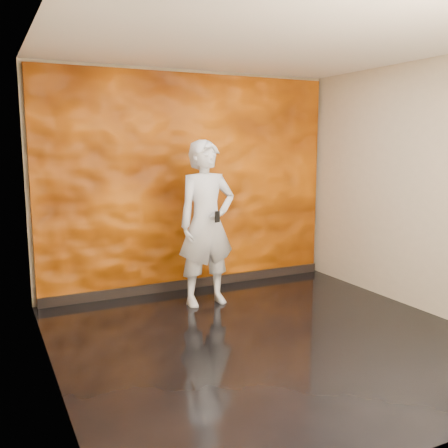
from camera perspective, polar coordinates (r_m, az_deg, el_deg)
room at (r=4.71m, az=5.37°, el=3.21°), size 4.02×4.02×2.81m
feature_wall at (r=6.45m, az=-3.77°, el=4.66°), size 3.90×0.06×2.75m
baseboard at (r=6.65m, az=-3.52°, el=-6.77°), size 3.90×0.04×0.12m
man at (r=5.81m, az=-2.00°, el=0.06°), size 0.71×0.47×1.93m
phone at (r=5.57m, az=-0.76°, el=0.84°), size 0.07×0.04×0.13m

